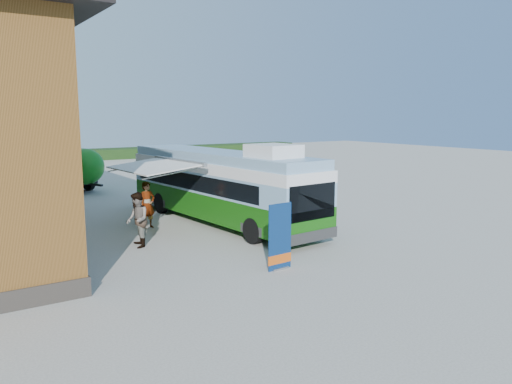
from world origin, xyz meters
TOP-DOWN VIEW (x-y plane):
  - ground at (0.00, 0.00)m, footprint 100.00×100.00m
  - hedge at (8.00, 38.00)m, footprint 40.00×3.00m
  - bus at (0.49, 5.71)m, footprint 3.22×11.33m
  - awning at (-2.10, 6.07)m, footprint 2.70×4.03m
  - banner at (-1.23, -0.87)m, footprint 0.86×0.22m
  - picnic_table at (1.31, 3.42)m, footprint 1.57×1.49m
  - person_a at (-2.45, 6.35)m, footprint 0.78×0.61m
  - person_b at (-3.82, 3.81)m, footprint 0.90×1.05m
  - slurry_tanker at (-2.95, 18.72)m, footprint 3.73×6.60m

SIDE VIEW (x-z plane):
  - ground at x=0.00m, z-range 0.00..0.00m
  - hedge at x=8.00m, z-range 0.00..1.00m
  - picnic_table at x=1.31m, z-range 0.18..0.90m
  - banner at x=-1.23m, z-range -0.18..1.79m
  - person_a at x=-2.45m, z-range 0.00..1.86m
  - person_b at x=-3.82m, z-range 0.00..1.89m
  - slurry_tanker at x=-2.95m, z-range 0.20..2.77m
  - bus at x=0.49m, z-range -0.08..3.36m
  - awning at x=-2.10m, z-range 2.26..2.75m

